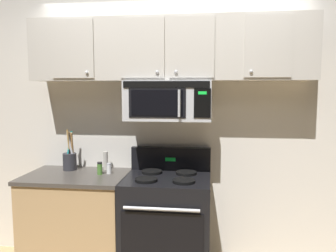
{
  "coord_description": "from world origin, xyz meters",
  "views": [
    {
      "loc": [
        0.37,
        -2.46,
        1.68
      ],
      "look_at": [
        0.0,
        0.49,
        1.35
      ],
      "focal_mm": 36.11,
      "sensor_mm": 36.0,
      "label": 1
    }
  ],
  "objects_px": {
    "stove_range": "(167,224)",
    "spice_jar": "(100,168)",
    "over_range_microwave": "(169,100)",
    "salt_shaker": "(109,169)",
    "pepper_mill": "(106,161)",
    "utensil_crock_charcoal": "(70,158)"
  },
  "relations": [
    {
      "from": "stove_range",
      "to": "spice_jar",
      "type": "height_order",
      "value": "stove_range"
    },
    {
      "from": "stove_range",
      "to": "over_range_microwave",
      "type": "distance_m",
      "value": 1.11
    },
    {
      "from": "stove_range",
      "to": "salt_shaker",
      "type": "relative_size",
      "value": 11.31
    },
    {
      "from": "spice_jar",
      "to": "pepper_mill",
      "type": "bearing_deg",
      "value": 91.36
    },
    {
      "from": "stove_range",
      "to": "utensil_crock_charcoal",
      "type": "relative_size",
      "value": 2.83
    },
    {
      "from": "over_range_microwave",
      "to": "utensil_crock_charcoal",
      "type": "xyz_separation_m",
      "value": [
        -0.96,
        0.04,
        -0.56
      ]
    },
    {
      "from": "pepper_mill",
      "to": "spice_jar",
      "type": "bearing_deg",
      "value": -88.64
    },
    {
      "from": "utensil_crock_charcoal",
      "to": "salt_shaker",
      "type": "bearing_deg",
      "value": -13.16
    },
    {
      "from": "salt_shaker",
      "to": "spice_jar",
      "type": "xyz_separation_m",
      "value": [
        -0.08,
        -0.04,
        0.01
      ]
    },
    {
      "from": "spice_jar",
      "to": "utensil_crock_charcoal",
      "type": "bearing_deg",
      "value": 158.65
    },
    {
      "from": "salt_shaker",
      "to": "spice_jar",
      "type": "relative_size",
      "value": 0.86
    },
    {
      "from": "over_range_microwave",
      "to": "pepper_mill",
      "type": "height_order",
      "value": "over_range_microwave"
    },
    {
      "from": "stove_range",
      "to": "over_range_microwave",
      "type": "bearing_deg",
      "value": 90.14
    },
    {
      "from": "utensil_crock_charcoal",
      "to": "pepper_mill",
      "type": "height_order",
      "value": "utensil_crock_charcoal"
    },
    {
      "from": "stove_range",
      "to": "over_range_microwave",
      "type": "xyz_separation_m",
      "value": [
        -0.0,
        0.12,
        1.11
      ]
    },
    {
      "from": "utensil_crock_charcoal",
      "to": "salt_shaker",
      "type": "height_order",
      "value": "utensil_crock_charcoal"
    },
    {
      "from": "utensil_crock_charcoal",
      "to": "spice_jar",
      "type": "xyz_separation_m",
      "value": [
        0.34,
        -0.13,
        -0.06
      ]
    },
    {
      "from": "stove_range",
      "to": "over_range_microwave",
      "type": "height_order",
      "value": "over_range_microwave"
    },
    {
      "from": "stove_range",
      "to": "pepper_mill",
      "type": "distance_m",
      "value": 0.84
    },
    {
      "from": "salt_shaker",
      "to": "spice_jar",
      "type": "bearing_deg",
      "value": -154.72
    },
    {
      "from": "stove_range",
      "to": "utensil_crock_charcoal",
      "type": "distance_m",
      "value": 1.12
    },
    {
      "from": "utensil_crock_charcoal",
      "to": "spice_jar",
      "type": "height_order",
      "value": "utensil_crock_charcoal"
    }
  ]
}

